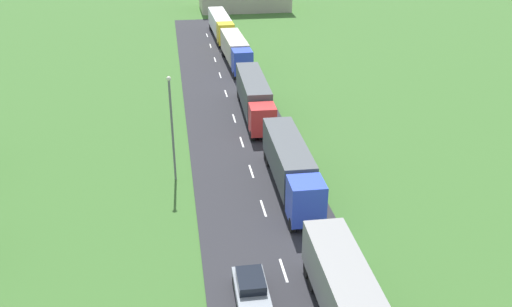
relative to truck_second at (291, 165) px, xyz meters
name	(u,v)px	position (x,y,z in m)	size (l,w,h in m)	color
road	(267,221)	(-2.62, -4.35, -2.13)	(10.00, 140.00, 0.06)	#2B2B30
lane_marking_centre	(275,243)	(-2.62, -7.26, -2.09)	(0.16, 122.70, 0.01)	white
truck_second	(291,165)	(0.00, 0.00, 0.00)	(2.67, 13.01, 3.62)	blue
truck_third	(254,95)	(-0.36, 16.48, 0.05)	(2.82, 14.09, 3.78)	red
truck_fourth	(236,50)	(-0.02, 35.15, 0.00)	(2.83, 13.39, 3.62)	blue
truck_fifth	(221,24)	(-0.47, 51.39, -0.04)	(2.82, 15.03, 3.56)	yellow
car_second	(251,288)	(-5.02, -12.61, -1.31)	(1.91, 3.97, 1.51)	#8C939E
lamppost_second	(172,124)	(-9.00, 3.14, 2.75)	(0.36, 0.36, 8.85)	slate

